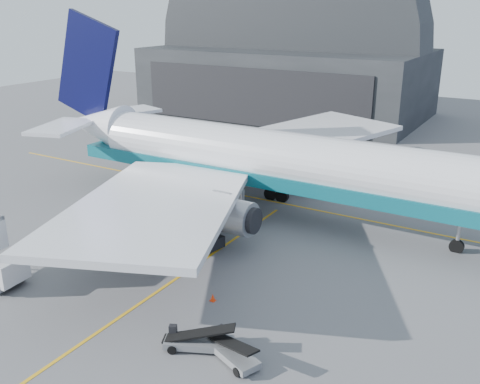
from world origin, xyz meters
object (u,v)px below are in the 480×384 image
Objects in this scene: belt_loader_b at (231,351)px; airliner at (261,159)px; belt_loader_a at (198,341)px; pushback_tug at (199,237)px.

airliner is at bearing 136.78° from belt_loader_b.
belt_loader_a is 1.01× the size of belt_loader_b.
airliner is 12.75× the size of belt_loader_b.
airliner is 24.51m from belt_loader_b.
pushback_tug is 1.08× the size of belt_loader_b.
airliner is 12.58× the size of belt_loader_a.
airliner is 23.89m from belt_loader_a.
pushback_tug is at bearing 100.03° from belt_loader_a.
belt_loader_b is (2.17, 0.20, -0.01)m from belt_loader_a.
airliner reaches higher than pushback_tug.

